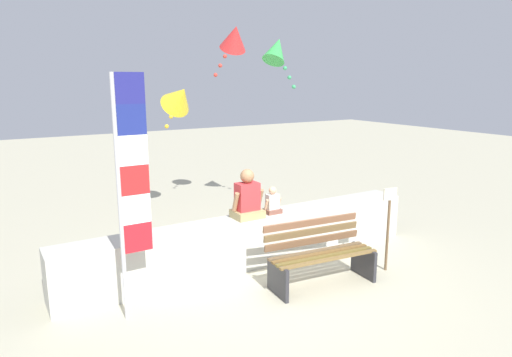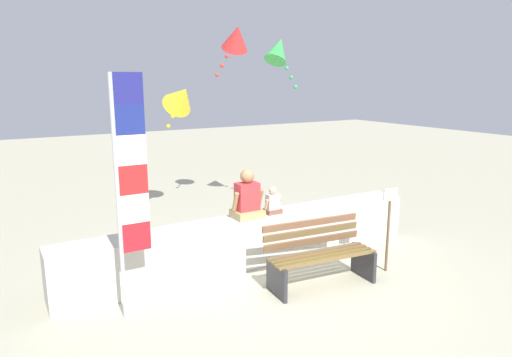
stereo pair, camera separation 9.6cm
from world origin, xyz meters
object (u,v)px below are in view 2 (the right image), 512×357
at_px(person_child, 273,203).
at_px(kite_red, 236,38).
at_px(flag_banner, 127,180).
at_px(sign_post, 389,223).
at_px(person_adult, 247,199).
at_px(kite_green, 278,50).
at_px(kite_yellow, 181,97).
at_px(park_bench, 319,256).

height_order(person_child, kite_red, kite_red).
distance_m(flag_banner, sign_post, 3.82).
relative_size(person_adult, kite_green, 0.70).
bearing_deg(kite_yellow, flag_banner, -121.26).
bearing_deg(park_bench, kite_green, 66.95).
bearing_deg(kite_green, person_adult, -133.08).
relative_size(kite_green, kite_red, 0.99).
bearing_deg(kite_yellow, kite_green, -17.89).
height_order(park_bench, person_adult, person_adult).
height_order(person_child, kite_yellow, kite_yellow).
height_order(park_bench, person_child, person_child).
xyz_separation_m(kite_green, kite_yellow, (-1.85, 0.60, -0.91)).
bearing_deg(park_bench, person_child, 92.93).
xyz_separation_m(person_child, flag_banner, (-2.44, -0.69, 0.78)).
bearing_deg(kite_green, person_child, -124.98).
distance_m(park_bench, person_adult, 1.40).
distance_m(person_adult, flag_banner, 2.20).
bearing_deg(person_adult, kite_green, 46.92).
height_order(flag_banner, sign_post, flag_banner).
bearing_deg(flag_banner, kite_green, 34.76).
height_order(person_adult, kite_green, kite_green).
relative_size(park_bench, sign_post, 1.25).
relative_size(person_child, sign_post, 0.34).
bearing_deg(sign_post, person_child, 132.86).
bearing_deg(flag_banner, sign_post, -9.59).
bearing_deg(kite_red, kite_green, -30.86).
distance_m(park_bench, kite_red, 4.81).
relative_size(kite_green, sign_post, 0.85).
bearing_deg(sign_post, park_bench, 171.39).
height_order(person_adult, person_child, person_adult).
xyz_separation_m(kite_green, kite_red, (-0.72, 0.43, 0.23)).
height_order(person_adult, kite_yellow, kite_yellow).
height_order(kite_green, sign_post, kite_green).
bearing_deg(person_adult, sign_post, -37.94).
bearing_deg(kite_red, person_adult, -115.00).
distance_m(person_child, kite_red, 3.68).
xyz_separation_m(park_bench, person_adult, (-0.52, 1.13, 0.64)).
bearing_deg(kite_yellow, park_bench, -81.80).
height_order(person_child, sign_post, sign_post).
xyz_separation_m(park_bench, kite_red, (0.60, 3.52, 3.23)).
bearing_deg(sign_post, kite_yellow, 113.55).
bearing_deg(park_bench, flag_banner, 169.96).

